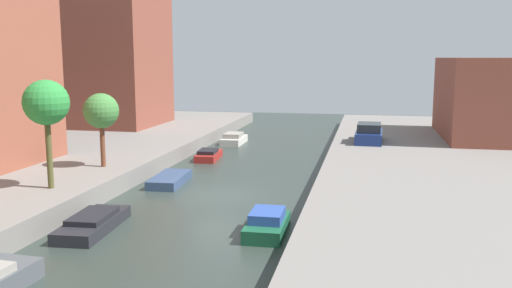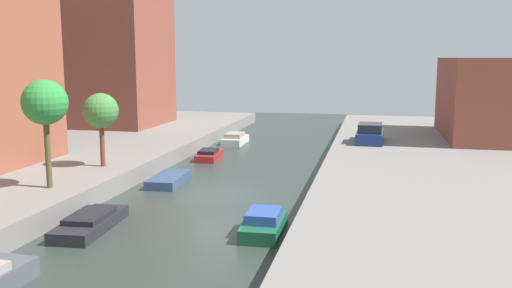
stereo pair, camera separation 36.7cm
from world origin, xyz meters
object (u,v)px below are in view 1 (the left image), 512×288
at_px(moored_boat_left_2, 93,223).
at_px(moored_boat_left_4, 209,155).
at_px(moored_boat_left_5, 234,139).
at_px(moored_boat_right_2, 267,224).
at_px(low_block_right, 512,98).
at_px(parked_car, 369,134).
at_px(moored_boat_left_3, 170,180).
at_px(street_tree_2, 46,104).
at_px(apartment_tower_far, 101,22).
at_px(street_tree_3, 101,112).

distance_m(moored_boat_left_2, moored_boat_left_4, 16.06).
relative_size(moored_boat_left_5, moored_boat_right_2, 1.09).
xyz_separation_m(low_block_right, parked_car, (-10.43, -4.22, -2.42)).
height_order(parked_car, moored_boat_left_2, parked_car).
bearing_deg(low_block_right, moored_boat_left_5, -177.61).
distance_m(parked_car, moored_boat_left_3, 15.78).
relative_size(street_tree_2, parked_car, 1.16).
bearing_deg(low_block_right, moored_boat_right_2, -122.01).
xyz_separation_m(street_tree_2, moored_boat_left_3, (3.59, 5.96, -4.70)).
xyz_separation_m(apartment_tower_far, moored_boat_left_2, (12.51, -25.72, -9.85)).
bearing_deg(moored_boat_left_5, street_tree_3, -103.30).
bearing_deg(moored_boat_left_4, street_tree_3, -113.32).
xyz_separation_m(low_block_right, street_tree_3, (-24.94, -16.32, 0.08)).
relative_size(low_block_right, parked_car, 2.74).
height_order(apartment_tower_far, low_block_right, apartment_tower_far).
xyz_separation_m(moored_boat_left_4, moored_boat_left_5, (0.05, 7.09, 0.07)).
bearing_deg(moored_boat_right_2, street_tree_2, 171.77).
bearing_deg(street_tree_3, moored_boat_left_5, 76.70).
xyz_separation_m(street_tree_3, moored_boat_right_2, (10.56, -6.69, -3.68)).
height_order(moored_boat_left_3, moored_boat_right_2, moored_boat_right_2).
distance_m(low_block_right, street_tree_2, 32.93).
xyz_separation_m(street_tree_3, moored_boat_left_3, (3.59, 0.79, -3.84)).
distance_m(parked_car, moored_boat_left_4, 11.61).
xyz_separation_m(moored_boat_left_4, moored_boat_right_2, (6.96, -15.04, 0.09)).
distance_m(moored_boat_left_2, moored_boat_left_3, 8.51).
height_order(low_block_right, street_tree_3, low_block_right).
distance_m(parked_car, moored_boat_left_2, 22.72).
height_order(apartment_tower_far, moored_boat_left_4, apartment_tower_far).
height_order(street_tree_2, street_tree_3, street_tree_2).
xyz_separation_m(street_tree_3, moored_boat_left_5, (3.65, 15.43, -3.70)).
bearing_deg(parked_car, moored_boat_left_5, 162.93).
bearing_deg(moored_boat_right_2, low_block_right, 57.99).
relative_size(moored_boat_left_3, moored_boat_left_4, 1.13).
height_order(apartment_tower_far, moored_boat_left_5, apartment_tower_far).
distance_m(low_block_right, parked_car, 11.51).
xyz_separation_m(street_tree_2, moored_boat_left_4, (3.60, 13.51, -4.64)).
relative_size(street_tree_3, moored_boat_left_4, 1.21).
bearing_deg(moored_boat_left_2, moored_boat_left_4, 89.48).
bearing_deg(moored_boat_left_5, moored_boat_left_4, -90.40).
bearing_deg(street_tree_2, moored_boat_right_2, -8.23).
bearing_deg(street_tree_3, parked_car, 39.83).
height_order(low_block_right, moored_boat_left_5, low_block_right).
bearing_deg(moored_boat_left_2, low_block_right, 48.20).
relative_size(parked_car, moored_boat_left_2, 0.97).
bearing_deg(street_tree_2, moored_boat_left_4, 75.08).
relative_size(street_tree_3, moored_boat_left_3, 1.07).
distance_m(apartment_tower_far, moored_boat_left_3, 23.55).
distance_m(apartment_tower_far, moored_boat_left_2, 30.25).
relative_size(street_tree_3, moored_boat_left_5, 1.16).
bearing_deg(moored_boat_left_4, parked_car, 18.98).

